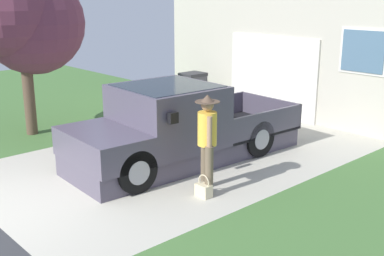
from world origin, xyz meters
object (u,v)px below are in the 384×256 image
pickup_truck (172,129)px  front_yard_tree (22,18)px  person_with_hat (207,137)px  wheeled_trash_bin (193,89)px  house_with_garage (336,29)px  handbag (204,190)px

pickup_truck → front_yard_tree: 4.79m
pickup_truck → person_with_hat: (1.60, -0.54, 0.30)m
pickup_truck → wheeled_trash_bin: 5.11m
pickup_truck → person_with_hat: size_ratio=2.97×
pickup_truck → wheeled_trash_bin: size_ratio=4.90×
pickup_truck → house_with_garage: 8.37m
handbag → front_yard_tree: bearing=-175.6°
front_yard_tree → person_with_hat: bearing=6.4°
pickup_truck → wheeled_trash_bin: bearing=-44.3°
house_with_garage → person_with_hat: bearing=-71.5°
pickup_truck → wheeled_trash_bin: (-3.46, 3.75, -0.14)m
front_yard_tree → handbag: bearing=4.4°
pickup_truck → wheeled_trash_bin: pickup_truck is taller
house_with_garage → wheeled_trash_bin: 5.17m
person_with_hat → handbag: person_with_hat is taller
person_with_hat → handbag: size_ratio=4.35×
person_with_hat → front_yard_tree: 6.04m
wheeled_trash_bin → person_with_hat: bearing=-40.3°
person_with_hat → handbag: 0.93m
house_with_garage → handbag: bearing=-71.1°
pickup_truck → handbag: 1.96m
pickup_truck → house_with_garage: bearing=-77.9°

